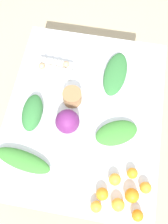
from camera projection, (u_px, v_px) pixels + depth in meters
The scene contains 17 objects.
ground_plane at pixel (84, 142), 2.33m from camera, with size 8.00×8.00×0.00m, color #C6B289.
dining_table at pixel (84, 118), 1.73m from camera, with size 1.27×1.02×0.73m.
cabbage_purple at pixel (67, 121), 1.54m from camera, with size 0.15×0.15×0.15m, color #6B2366.
egg_carton at pixel (54, 68), 1.73m from camera, with size 0.12×0.25×0.09m.
paper_bag at pixel (72, 97), 1.64m from camera, with size 0.12×0.12×0.10m, color #997047.
greens_bunch_kale at pixel (116, 133), 1.56m from camera, with size 0.27×0.15×0.07m, color #3D8433.
greens_bunch_chard at pixel (23, 160), 1.50m from camera, with size 0.36×0.11×0.07m, color #3D8433.
greens_bunch_beet_tops at pixel (115, 74), 1.72m from camera, with size 0.35×0.15×0.06m, color #337538.
greens_bunch_dandelion at pixel (32, 112), 1.60m from camera, with size 0.25×0.13×0.09m, color #337538.
orange_0 at pixel (115, 179), 1.46m from camera, with size 0.07×0.07×0.07m, color #F9A833.
orange_1 at pixel (118, 205), 1.40m from camera, with size 0.08×0.08×0.08m, color #F9A833.
orange_2 at pixel (138, 216), 1.39m from camera, with size 0.07×0.07×0.07m, color orange.
orange_3 at pixel (146, 188), 1.44m from camera, with size 0.07×0.07×0.07m, color orange.
orange_4 at pixel (132, 196), 1.42m from camera, with size 0.08×0.08×0.08m, color orange.
orange_5 at pixel (102, 194), 1.43m from camera, with size 0.07×0.07×0.07m, color orange.
orange_6 at pixel (132, 173), 1.47m from camera, with size 0.07×0.07×0.07m, color orange.
orange_7 at pixel (96, 207), 1.40m from camera, with size 0.07×0.07×0.07m, color #F9A833.
Camera 1 is at (0.59, 0.10, 2.27)m, focal length 40.00 mm.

